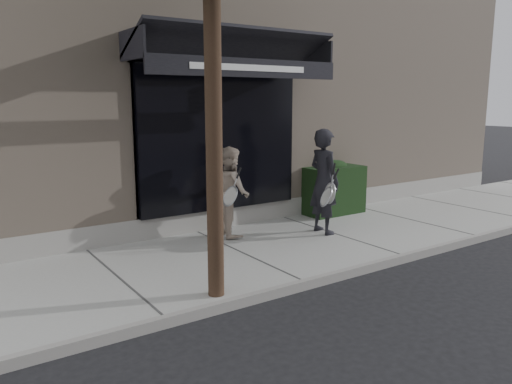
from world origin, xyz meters
TOP-DOWN VIEW (x-y plane):
  - ground at (0.00, 0.00)m, footprint 80.00×80.00m
  - sidewalk at (0.00, 0.00)m, footprint 20.00×3.00m
  - curb at (0.00, -1.55)m, footprint 20.00×0.10m
  - building_facade at (-0.01, 4.96)m, footprint 14.30×8.04m
  - hedge at (1.10, 1.25)m, footprint 1.30×0.70m
  - pedestrian_front at (-0.13, 0.17)m, footprint 0.68×0.94m
  - pedestrian_back at (-1.60, 0.96)m, footprint 0.72×0.92m

SIDE VIEW (x-z plane):
  - ground at x=0.00m, z-range 0.00..0.00m
  - sidewalk at x=0.00m, z-range 0.00..0.12m
  - curb at x=0.00m, z-range 0.00..0.14m
  - hedge at x=1.10m, z-range 0.09..1.23m
  - pedestrian_back at x=-1.60m, z-range 0.12..1.70m
  - pedestrian_front at x=-0.13m, z-range 0.12..2.00m
  - building_facade at x=-0.01m, z-range -0.08..5.56m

